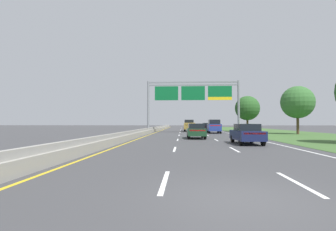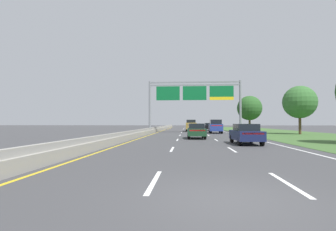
{
  "view_description": "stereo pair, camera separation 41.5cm",
  "coord_description": "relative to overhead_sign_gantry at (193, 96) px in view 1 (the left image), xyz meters",
  "views": [
    {
      "loc": [
        -1.32,
        -6.0,
        1.68
      ],
      "look_at": [
        -2.86,
        20.66,
        2.39
      ],
      "focal_mm": 28.02,
      "sensor_mm": 36.0,
      "label": 1
    },
    {
      "loc": [
        -0.9,
        -5.98,
        1.68
      ],
      "look_at": [
        -2.86,
        20.66,
        2.39
      ],
      "focal_mm": 28.02,
      "sensor_mm": 36.0,
      "label": 2
    }
  ],
  "objects": [
    {
      "name": "ground_plane",
      "position": [
        -0.3,
        -1.75,
        -6.06
      ],
      "size": [
        220.0,
        220.0,
        0.0
      ],
      "primitive_type": "plane",
      "color": "#3D3D3F"
    },
    {
      "name": "lane_striping",
      "position": [
        -0.3,
        -2.21,
        -6.06
      ],
      "size": [
        11.96,
        106.0,
        0.01
      ],
      "color": "white",
      "rests_on": "ground"
    },
    {
      "name": "grass_verge_right",
      "position": [
        13.65,
        -1.75,
        -6.05
      ],
      "size": [
        14.0,
        110.0,
        0.02
      ],
      "primitive_type": "cube",
      "color": "#3D602D",
      "rests_on": "ground"
    },
    {
      "name": "median_barrier_concrete",
      "position": [
        -6.9,
        -1.75,
        -5.71
      ],
      "size": [
        0.6,
        110.0,
        0.85
      ],
      "color": "#99968E",
      "rests_on": "ground"
    },
    {
      "name": "overhead_sign_gantry",
      "position": [
        0.0,
        0.0,
        0.0
      ],
      "size": [
        15.06,
        0.42,
        8.49
      ],
      "color": "gray",
      "rests_on": "ground"
    },
    {
      "name": "pickup_truck_gold",
      "position": [
        -0.47,
        7.65,
        -4.99
      ],
      "size": [
        2.05,
        5.42,
        2.2
      ],
      "rotation": [
        0.0,
        0.0,
        1.58
      ],
      "color": "#A38438",
      "rests_on": "ground"
    },
    {
      "name": "car_darkgreen_centre_lane_sedan",
      "position": [
        -0.26,
        -15.12,
        -5.25
      ],
      "size": [
        1.89,
        4.43,
        1.57
      ],
      "rotation": [
        0.0,
        0.0,
        1.59
      ],
      "color": "#193D23",
      "rests_on": "ground"
    },
    {
      "name": "car_navy_right_lane_sedan",
      "position": [
        3.34,
        -21.97,
        -5.25
      ],
      "size": [
        1.89,
        4.43,
        1.57
      ],
      "rotation": [
        0.0,
        0.0,
        1.59
      ],
      "color": "#161E47",
      "rests_on": "ground"
    },
    {
      "name": "car_blue_right_lane_suv",
      "position": [
        3.19,
        -1.45,
        -4.97
      ],
      "size": [
        2.02,
        4.75,
        2.11
      ],
      "rotation": [
        0.0,
        0.0,
        1.55
      ],
      "color": "navy",
      "rests_on": "ground"
    },
    {
      "name": "car_black_right_lane_sedan",
      "position": [
        3.25,
        12.01,
        -5.25
      ],
      "size": [
        1.83,
        4.4,
        1.57
      ],
      "rotation": [
        0.0,
        0.0,
        1.57
      ],
      "color": "black",
      "rests_on": "ground"
    },
    {
      "name": "roadside_tree_mid",
      "position": [
        14.67,
        -4.52,
        -1.51
      ],
      "size": [
        4.61,
        4.61,
        6.87
      ],
      "color": "#4C3823",
      "rests_on": "ground"
    },
    {
      "name": "roadside_tree_far",
      "position": [
        10.11,
        5.78,
        -1.78
      ],
      "size": [
        4.45,
        4.45,
        6.52
      ],
      "color": "#4C3823",
      "rests_on": "ground"
    }
  ]
}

